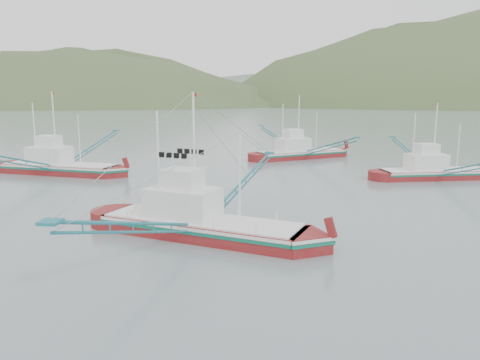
# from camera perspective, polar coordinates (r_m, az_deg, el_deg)

# --- Properties ---
(ground) EXTENTS (1200.00, 1200.00, 0.00)m
(ground) POSITION_cam_1_polar(r_m,az_deg,el_deg) (31.22, -1.11, -7.78)
(ground) COLOR slate
(ground) RESTS_ON ground
(main_boat) EXTENTS (15.05, 25.62, 10.69)m
(main_boat) POSITION_cam_1_polar(r_m,az_deg,el_deg) (32.42, -4.97, -3.26)
(main_boat) COLOR maroon
(main_boat) RESTS_ON ground
(bg_boat_left) EXTENTS (15.24, 26.51, 10.83)m
(bg_boat_left) POSITION_cam_1_polar(r_m,az_deg,el_deg) (62.17, -21.22, 2.40)
(bg_boat_left) COLOR maroon
(bg_boat_left) RESTS_ON ground
(bg_boat_right) EXTENTS (13.36, 23.05, 9.47)m
(bg_boat_right) POSITION_cam_1_polar(r_m,az_deg,el_deg) (59.14, 22.71, 1.79)
(bg_boat_right) COLOR maroon
(bg_boat_right) RESTS_ON ground
(bg_boat_far) EXTENTS (17.63, 23.47, 10.40)m
(bg_boat_far) POSITION_cam_1_polar(r_m,az_deg,el_deg) (72.71, 7.36, 4.37)
(bg_boat_far) COLOR maroon
(bg_boat_far) RESTS_ON ground
(headland_left) EXTENTS (448.00, 308.00, 210.00)m
(headland_left) POSITION_cam_1_polar(r_m,az_deg,el_deg) (430.64, -19.71, 8.52)
(headland_left) COLOR #3D5029
(headland_left) RESTS_ON ground
(ridge_distant) EXTENTS (960.00, 400.00, 240.00)m
(ridge_distant) POSITION_cam_1_polar(r_m,az_deg,el_deg) (590.11, 8.43, 9.36)
(ridge_distant) COLOR slate
(ridge_distant) RESTS_ON ground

